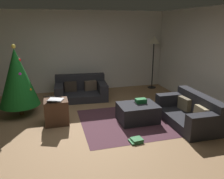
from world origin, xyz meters
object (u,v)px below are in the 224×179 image
ottoman (138,113)px  tv_remote (136,103)px  couch_left (81,90)px  couch_right (191,112)px  christmas_tree (17,78)px  side_table (57,112)px  laptop (54,99)px  gift_box (141,101)px  corner_lamp (154,44)px  book_stack (136,140)px

ottoman → tv_remote: tv_remote is taller
couch_left → couch_right: size_ratio=0.98×
couch_left → christmas_tree: christmas_tree is taller
ottoman → side_table: 1.86m
couch_right → laptop: size_ratio=3.34×
gift_box → tv_remote: size_ratio=1.54×
couch_right → side_table: (-2.94, 0.79, 0.02)m
couch_right → christmas_tree: 4.15m
ottoman → side_table: size_ratio=1.57×
corner_lamp → side_table: bearing=-147.4°
couch_left → tv_remote: (1.03, -1.95, 0.16)m
couch_left → christmas_tree: bearing=33.5°
couch_left → gift_box: (1.15, -1.95, 0.20)m
couch_right → side_table: bearing=76.2°
ottoman → laptop: 1.91m
tv_remote → gift_box: bearing=0.4°
laptop → tv_remote: bearing=-6.5°
ottoman → side_table: side_table is taller
couch_right → gift_box: (-1.02, 0.52, 0.20)m
couch_right → couch_left: bearing=42.4°
tv_remote → book_stack: 1.13m
christmas_tree → side_table: christmas_tree is taller
ottoman → christmas_tree: 2.99m
ottoman → side_table: (-1.82, 0.35, 0.08)m
laptop → book_stack: size_ratio=1.79×
ottoman → gift_box: gift_box is taller
couch_left → tv_remote: 2.21m
ottoman → book_stack: ottoman is taller
christmas_tree → book_stack: size_ratio=6.48×
tv_remote → book_stack: bearing=-109.0°
christmas_tree → laptop: bearing=-45.3°
couch_left → laptop: size_ratio=3.27×
side_table → laptop: bearing=-112.1°
christmas_tree → ottoman: bearing=-22.8°
ottoman → corner_lamp: (1.53, 2.49, 1.32)m
side_table → corner_lamp: size_ratio=0.32×
ottoman → corner_lamp: 3.20m
gift_box → christmas_tree: size_ratio=0.14×
christmas_tree → laptop: 1.22m
tv_remote → book_stack: (-0.37, -1.00, -0.38)m
christmas_tree → laptop: size_ratio=3.61×
christmas_tree → tv_remote: bearing=-21.4°
tv_remote → christmas_tree: christmas_tree is taller
gift_box → corner_lamp: (1.42, 2.40, 1.07)m
tv_remote → christmas_tree: size_ratio=0.09×
gift_box → couch_right: bearing=-27.0°
ottoman → gift_box: size_ratio=3.59×
corner_lamp → gift_box: bearing=-120.6°
couch_left → side_table: 1.85m
ottoman → tv_remote: bearing=99.3°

